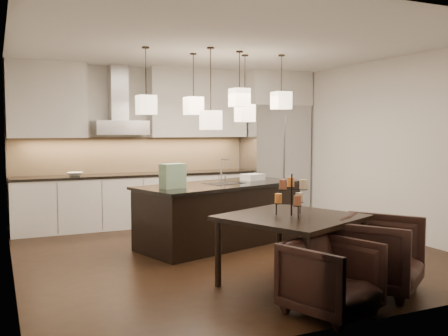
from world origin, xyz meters
name	(u,v)px	position (x,y,z in m)	size (l,w,h in m)	color
floor	(230,253)	(0.00, 0.00, -0.01)	(5.50, 5.50, 0.02)	black
ceiling	(230,45)	(0.00, 0.00, 2.81)	(5.50, 5.50, 0.02)	white
wall_back	(167,145)	(0.00, 2.76, 1.40)	(5.50, 0.02, 2.80)	silver
wall_front	(368,163)	(0.00, -2.76, 1.40)	(5.50, 0.02, 2.80)	silver
wall_left	(9,155)	(-2.76, 0.00, 1.40)	(0.02, 5.50, 2.80)	silver
wall_right	(387,148)	(2.76, 0.00, 1.40)	(0.02, 5.50, 2.80)	silver
refrigerator	(275,161)	(2.10, 2.38, 1.07)	(1.20, 0.72, 2.15)	#B7B7BA
fridge_panel	(275,89)	(2.10, 2.38, 2.47)	(1.26, 0.72, 0.65)	silver
lower_cabinets	(139,201)	(-0.62, 2.43, 0.44)	(4.21, 0.62, 0.88)	silver
countertop	(139,175)	(-0.62, 2.43, 0.90)	(4.21, 0.66, 0.04)	black
backsplash	(134,155)	(-0.62, 2.73, 1.24)	(4.21, 0.02, 0.63)	tan
upper_cab_left	(47,100)	(-2.10, 2.57, 2.17)	(1.25, 0.35, 1.25)	silver
upper_cab_right	(198,103)	(0.55, 2.57, 2.17)	(1.86, 0.35, 1.25)	silver
hood_canopy	(120,128)	(-0.93, 2.48, 1.72)	(0.90, 0.52, 0.24)	#B7B7BA
hood_chimney	(118,93)	(-0.93, 2.59, 2.32)	(0.30, 0.28, 0.96)	#B7B7BA
fruit_bowl	(75,174)	(-1.71, 2.38, 0.95)	(0.26, 0.26, 0.06)	silver
island_body	(221,215)	(0.09, 0.52, 0.43)	(2.44, 0.98, 0.86)	black
island_top	(221,185)	(0.09, 0.52, 0.88)	(2.52, 1.05, 0.04)	black
faucet	(221,170)	(0.15, 0.64, 1.08)	(0.10, 0.23, 0.37)	silver
tote_bag	(173,176)	(-0.74, 0.24, 1.06)	(0.33, 0.18, 0.33)	#1C6733
food_container	(253,177)	(0.75, 0.76, 0.95)	(0.33, 0.23, 0.10)	silver
dining_table	(291,251)	(-0.03, -1.60, 0.38)	(1.27, 1.27, 0.76)	black
candelabra	(292,195)	(-0.03, -1.60, 0.99)	(0.37, 0.37, 0.45)	black
candle_a	(299,197)	(0.10, -1.54, 0.95)	(0.08, 0.08, 0.10)	beige
candle_b	(278,198)	(-0.14, -1.52, 0.95)	(0.08, 0.08, 0.10)	orange
candle_c	(297,200)	(-0.05, -1.74, 0.95)	(0.08, 0.08, 0.10)	brown
candle_d	(291,182)	(0.04, -1.47, 1.11)	(0.08, 0.08, 0.10)	orange
candle_e	(283,184)	(-0.16, -1.63, 1.11)	(0.08, 0.08, 0.10)	brown
candle_f	(303,184)	(0.04, -1.71, 1.11)	(0.08, 0.08, 0.10)	beige
armchair_left	(331,278)	(-0.16, -2.48, 0.34)	(0.73, 0.75, 0.68)	black
armchair_right	(377,254)	(0.69, -2.13, 0.39)	(0.83, 0.86, 0.78)	black
pendant_a	(146,105)	(-1.01, 0.55, 2.02)	(0.24, 0.24, 0.26)	beige
pendant_b	(193,106)	(-0.22, 0.81, 2.03)	(0.24, 0.24, 0.26)	beige
pendant_c	(239,98)	(0.31, 0.34, 2.14)	(0.24, 0.24, 0.26)	beige
pendant_d	(245,113)	(0.54, 0.63, 1.93)	(0.24, 0.24, 0.26)	beige
pendant_e	(281,101)	(1.03, 0.39, 2.12)	(0.24, 0.24, 0.26)	beige
pendant_f	(211,120)	(-0.19, 0.21, 1.81)	(0.24, 0.24, 0.26)	beige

